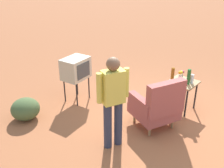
{
  "coord_description": "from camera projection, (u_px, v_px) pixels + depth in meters",
  "views": [
    {
      "loc": [
        4.01,
        2.13,
        2.94
      ],
      "look_at": [
        0.32,
        -1.03,
        0.65
      ],
      "focal_mm": 41.56,
      "sensor_mm": 36.0,
      "label": 1
    }
  ],
  "objects": [
    {
      "name": "ground_plane",
      "position": [
        161.0,
        122.0,
        5.26
      ],
      "size": [
        60.0,
        60.0,
        0.0
      ],
      "primitive_type": "plane",
      "color": "#A05B38"
    },
    {
      "name": "armchair",
      "position": [
        158.0,
        105.0,
        4.88
      ],
      "size": [
        1.0,
        1.01,
        1.06
      ],
      "color": "#937047",
      "rests_on": "ground"
    },
    {
      "name": "side_table",
      "position": [
        182.0,
        86.0,
        5.49
      ],
      "size": [
        0.56,
        0.56,
        0.66
      ],
      "color": "black",
      "rests_on": "ground"
    },
    {
      "name": "tv_on_stand",
      "position": [
        76.0,
        69.0,
        5.78
      ],
      "size": [
        0.65,
        0.52,
        1.03
      ],
      "color": "black",
      "rests_on": "ground"
    },
    {
      "name": "person_standing",
      "position": [
        113.0,
        98.0,
        4.21
      ],
      "size": [
        0.53,
        0.34,
        1.64
      ],
      "color": "#2D3347",
      "rests_on": "ground"
    },
    {
      "name": "bottle_tall_amber",
      "position": [
        173.0,
        75.0,
        5.42
      ],
      "size": [
        0.07,
        0.07,
        0.3
      ],
      "primitive_type": "cylinder",
      "color": "brown",
      "rests_on": "side_table"
    },
    {
      "name": "soda_can_red",
      "position": [
        191.0,
        79.0,
        5.45
      ],
      "size": [
        0.07,
        0.07,
        0.12
      ],
      "primitive_type": "cylinder",
      "color": "red",
      "rests_on": "side_table"
    },
    {
      "name": "bottle_short_clear",
      "position": [
        192.0,
        79.0,
        5.33
      ],
      "size": [
        0.06,
        0.06,
        0.2
      ],
      "primitive_type": "cylinder",
      "color": "silver",
      "rests_on": "side_table"
    },
    {
      "name": "bottle_wine_green",
      "position": [
        189.0,
        77.0,
        5.28
      ],
      "size": [
        0.07,
        0.07,
        0.32
      ],
      "primitive_type": "cylinder",
      "color": "#1E5623",
      "rests_on": "side_table"
    },
    {
      "name": "flower_vase",
      "position": [
        181.0,
        76.0,
        5.36
      ],
      "size": [
        0.15,
        0.1,
        0.27
      ],
      "color": "silver",
      "rests_on": "side_table"
    },
    {
      "name": "shrub_mid",
      "position": [
        25.0,
        109.0,
        5.29
      ],
      "size": [
        0.58,
        0.58,
        0.45
      ],
      "primitive_type": "ellipsoid",
      "color": "#475B33",
      "rests_on": "ground"
    }
  ]
}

